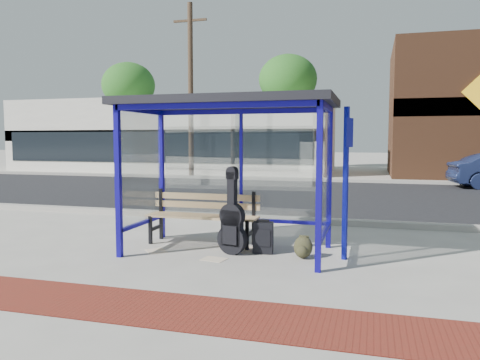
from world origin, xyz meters
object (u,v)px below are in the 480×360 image
(guitar_bag, at_px, (232,224))
(suitcase, at_px, (263,238))
(bench, at_px, (203,214))
(backpack, at_px, (303,248))

(guitar_bag, relative_size, suitcase, 2.39)
(bench, xyz_separation_m, backpack, (1.80, -0.53, -0.35))
(guitar_bag, bearing_deg, bench, 153.01)
(backpack, bearing_deg, bench, 164.55)
(backpack, bearing_deg, guitar_bag, -176.32)
(bench, bearing_deg, backpack, -16.11)
(suitcase, xyz_separation_m, backpack, (0.65, -0.14, -0.09))
(suitcase, height_order, backpack, suitcase)
(suitcase, distance_m, backpack, 0.67)
(guitar_bag, distance_m, suitcase, 0.54)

